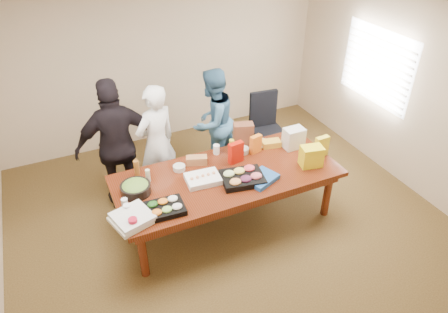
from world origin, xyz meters
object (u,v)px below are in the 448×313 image
person_center (157,143)px  salad_bowl (136,189)px  conference_table (227,197)px  office_chair (269,131)px  sheet_cake (203,179)px  person_right (213,122)px

person_center → salad_bowl: person_center is taller
conference_table → salad_bowl: (-1.13, 0.11, 0.43)m
office_chair → sheet_cake: office_chair is taller
salad_bowl → office_chair: bearing=21.8°
office_chair → sheet_cake: (-1.54, -1.05, 0.25)m
person_right → sheet_cake: person_right is taller
conference_table → person_center: 1.20m
person_right → salad_bowl: bearing=7.3°
sheet_cake → salad_bowl: 0.80m
person_center → salad_bowl: size_ratio=4.77×
conference_table → person_center: bearing=124.3°
sheet_cake → salad_bowl: (-0.79, 0.12, 0.02)m
conference_table → office_chair: bearing=40.9°
conference_table → person_center: person_center is taller
office_chair → salad_bowl: office_chair is taller
conference_table → person_right: bearing=75.0°
conference_table → person_right: (0.32, 1.20, 0.44)m
conference_table → salad_bowl: salad_bowl is taller
person_right → sheet_cake: (-0.65, -1.21, -0.03)m
office_chair → person_center: bearing=-170.4°
person_right → salad_bowl: size_ratio=4.60×
person_center → sheet_cake: 0.97m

